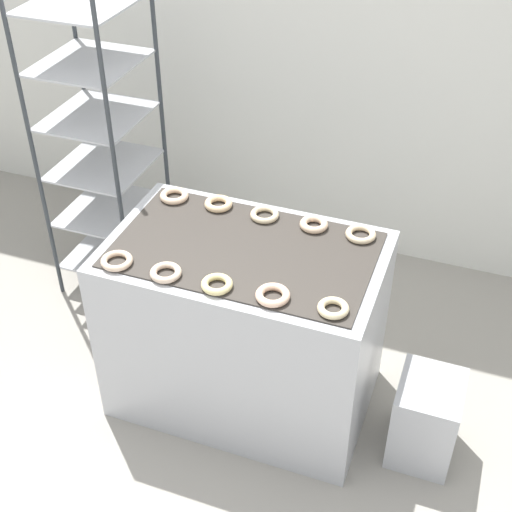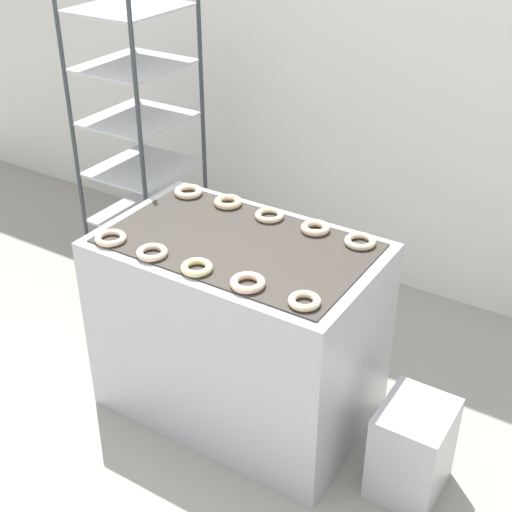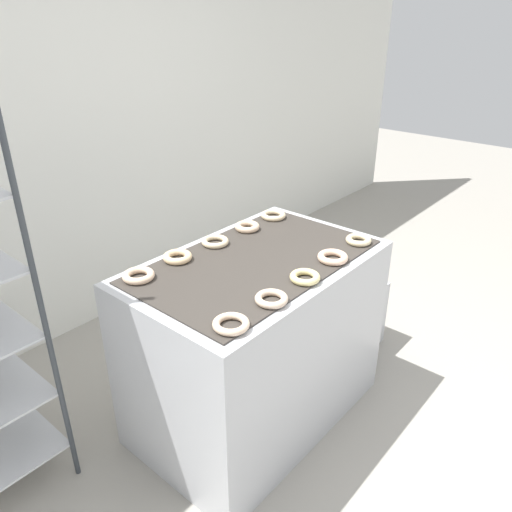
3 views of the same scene
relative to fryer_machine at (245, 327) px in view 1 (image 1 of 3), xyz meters
The scene contains 15 objects.
ground_plane 0.79m from the fryer_machine, 90.03° to the right, with size 14.00×14.00×0.00m, color #9E998E.
wall_back 1.76m from the fryer_machine, 90.01° to the left, with size 8.00×0.05×2.80m.
fryer_machine is the anchor object (origin of this frame).
baking_rack_cart 1.36m from the fryer_machine, 149.17° to the left, with size 0.52×0.57×1.83m.
glaze_bin 0.94m from the fryer_machine, ahead, with size 0.29×0.33×0.44m.
donut_near_leftmost 0.73m from the fryer_machine, 149.02° to the right, with size 0.14×0.14×0.03m, color beige.
donut_near_left 0.61m from the fryer_machine, 130.20° to the right, with size 0.13×0.13×0.03m, color beige.
donut_near_center 0.56m from the fryer_machine, 92.30° to the right, with size 0.13×0.13×0.03m, color beige.
donut_near_right 0.60m from the fryer_machine, 50.25° to the right, with size 0.14×0.14×0.03m, color beige.
donut_near_rightmost 0.73m from the fryer_machine, 29.08° to the right, with size 0.13×0.13×0.03m, color beige.
donut_far_leftmost 0.72m from the fryer_machine, 150.18° to the left, with size 0.14×0.14×0.03m, color beige.
donut_far_left 0.60m from the fryer_machine, 130.77° to the left, with size 0.13×0.13×0.03m, color beige.
donut_far_center 0.55m from the fryer_machine, 90.94° to the left, with size 0.14×0.14×0.03m, color beige.
donut_far_right 0.60m from the fryer_machine, 48.01° to the left, with size 0.13×0.13×0.03m, color beige.
donut_far_rightmost 0.72m from the fryer_machine, 30.07° to the left, with size 0.14×0.14×0.03m, color beige.
Camera 1 is at (0.92, -1.72, 2.80)m, focal length 50.00 mm.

